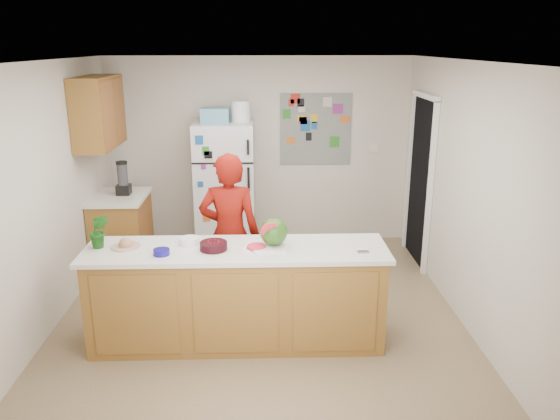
{
  "coord_description": "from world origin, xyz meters",
  "views": [
    {
      "loc": [
        0.05,
        -5.01,
        2.65
      ],
      "look_at": [
        0.21,
        0.2,
        1.05
      ],
      "focal_mm": 35.0,
      "sensor_mm": 36.0,
      "label": 1
    }
  ],
  "objects_px": {
    "refrigerator": "(225,188)",
    "person": "(230,234)",
    "watermelon": "(274,232)",
    "cherry_bowl": "(214,246)"
  },
  "relations": [
    {
      "from": "refrigerator",
      "to": "person",
      "type": "relative_size",
      "value": 1.03
    },
    {
      "from": "person",
      "to": "watermelon",
      "type": "height_order",
      "value": "person"
    },
    {
      "from": "person",
      "to": "watermelon",
      "type": "relative_size",
      "value": 6.72
    },
    {
      "from": "refrigerator",
      "to": "watermelon",
      "type": "height_order",
      "value": "refrigerator"
    },
    {
      "from": "refrigerator",
      "to": "cherry_bowl",
      "type": "xyz_separation_m",
      "value": [
        0.06,
        -2.41,
        0.11
      ]
    },
    {
      "from": "person",
      "to": "refrigerator",
      "type": "bearing_deg",
      "value": -81.27
    },
    {
      "from": "watermelon",
      "to": "refrigerator",
      "type": "bearing_deg",
      "value": 104.0
    },
    {
      "from": "refrigerator",
      "to": "cherry_bowl",
      "type": "distance_m",
      "value": 2.42
    },
    {
      "from": "refrigerator",
      "to": "watermelon",
      "type": "bearing_deg",
      "value": -76.0
    },
    {
      "from": "cherry_bowl",
      "to": "refrigerator",
      "type": "bearing_deg",
      "value": 91.31
    }
  ]
}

